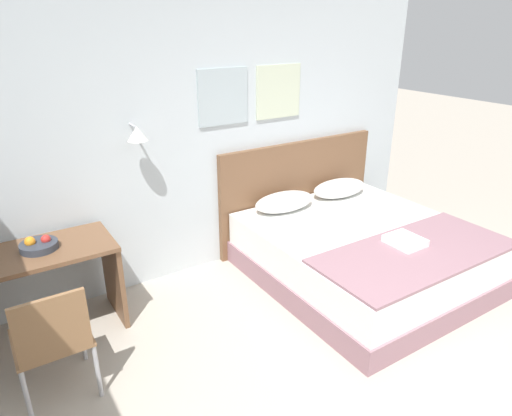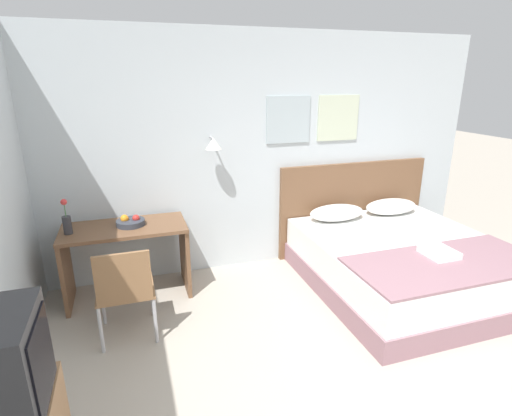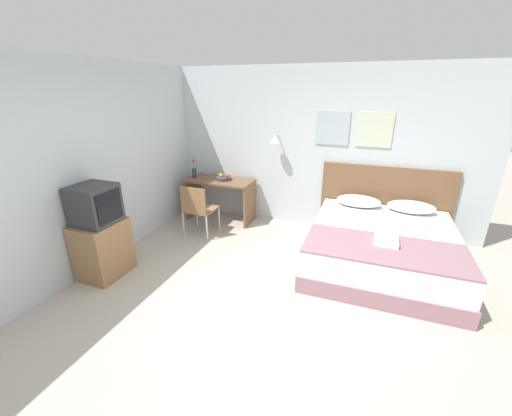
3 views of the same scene
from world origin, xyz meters
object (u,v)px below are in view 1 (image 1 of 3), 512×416
object	(u,v)px
desk	(36,279)
fruit_bowl	(39,245)
headboard	(298,192)
folded_towel_near_foot	(405,241)
bed	(363,254)
desk_chair	(52,337)
throw_blanket	(416,252)
pillow_left	(284,202)
pillow_right	(339,188)

from	to	relation	value
desk	fruit_bowl	xyz separation A→B (m)	(0.06, 0.02, 0.26)
headboard	folded_towel_near_foot	xyz separation A→B (m)	(0.02, -1.50, 0.02)
bed	desk_chair	size ratio (longest dim) A/B	2.37
bed	headboard	xyz separation A→B (m)	(0.00, 1.05, 0.31)
bed	fruit_bowl	world-z (taller)	fruit_bowl
throw_blanket	bed	bearing A→B (deg)	90.00
headboard	desk	bearing A→B (deg)	-173.46
headboard	pillow_left	world-z (taller)	headboard
pillow_left	headboard	bearing A→B (deg)	34.55
pillow_left	desk_chair	bearing A→B (deg)	-160.92
pillow_left	fruit_bowl	distance (m)	2.33
bed	desk	xyz separation A→B (m)	(-2.77, 0.73, 0.26)
throw_blanket	folded_towel_near_foot	xyz separation A→B (m)	(0.02, 0.14, 0.04)
bed	fruit_bowl	distance (m)	2.86
pillow_right	throw_blanket	distance (m)	1.43
desk_chair	pillow_right	bearing A→B (deg)	14.76
headboard	pillow_right	bearing A→B (deg)	-34.55
headboard	fruit_bowl	xyz separation A→B (m)	(-2.71, -0.30, 0.22)
throw_blanket	desk_chair	world-z (taller)	desk_chair
pillow_left	fruit_bowl	world-z (taller)	fruit_bowl
throw_blanket	desk	bearing A→B (deg)	154.49
pillow_left	pillow_right	size ratio (longest dim) A/B	1.00
bed	throw_blanket	world-z (taller)	throw_blanket
pillow_left	throw_blanket	bearing A→B (deg)	-74.67
folded_towel_near_foot	desk	distance (m)	3.03
bed	desk	bearing A→B (deg)	165.22
pillow_left	fruit_bowl	xyz separation A→B (m)	(-2.33, -0.04, 0.16)
fruit_bowl	folded_towel_near_foot	bearing A→B (deg)	-23.70
throw_blanket	pillow_left	bearing A→B (deg)	105.33
bed	folded_towel_near_foot	size ratio (longest dim) A/B	6.80
pillow_right	desk	size ratio (longest dim) A/B	0.57
throw_blanket	desk	world-z (taller)	desk
pillow_left	desk_chair	size ratio (longest dim) A/B	0.79
pillow_left	desk_chair	xyz separation A→B (m)	(-2.42, -0.84, -0.12)
pillow_left	bed	bearing A→B (deg)	-64.37
folded_towel_near_foot	desk_chair	world-z (taller)	desk_chair
headboard	folded_towel_near_foot	world-z (taller)	headboard
desk	desk_chair	world-z (taller)	desk_chair
headboard	pillow_left	distance (m)	0.46
folded_towel_near_foot	fruit_bowl	xyz separation A→B (m)	(-2.72, 1.20, 0.20)
desk	throw_blanket	bearing A→B (deg)	-25.51
headboard	pillow_right	size ratio (longest dim) A/B	2.94
bed	pillow_right	distance (m)	0.95
bed	desk	size ratio (longest dim) A/B	1.71
bed	desk	world-z (taller)	desk
desk	headboard	bearing A→B (deg)	6.54
headboard	folded_towel_near_foot	bearing A→B (deg)	-89.37
folded_towel_near_foot	desk	bearing A→B (deg)	157.06
bed	throw_blanket	xyz separation A→B (m)	(0.00, -0.59, 0.28)
pillow_left	fruit_bowl	bearing A→B (deg)	-178.98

